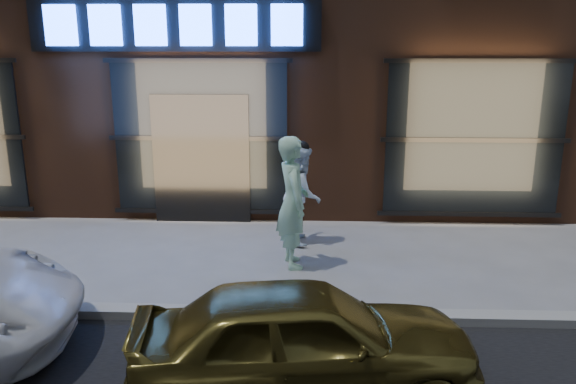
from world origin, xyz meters
The scene contains 5 objects.
ground centered at (0.00, 0.00, 0.00)m, with size 90.00×90.00×0.00m, color slate.
curb centered at (0.00, 0.00, 0.06)m, with size 60.00×0.25×0.12m, color gray.
man_bowtie centered at (1.77, 1.78, 1.00)m, with size 0.73×0.48×1.99m, color #A9DEC2.
man_cap centered at (1.89, 2.86, 0.83)m, with size 0.81×0.63×1.67m, color white.
gold_sedan centered at (1.99, -1.46, 0.56)m, with size 1.33×3.30×1.12m, color brown.
Camera 1 is at (2.02, -6.27, 3.27)m, focal length 35.00 mm.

